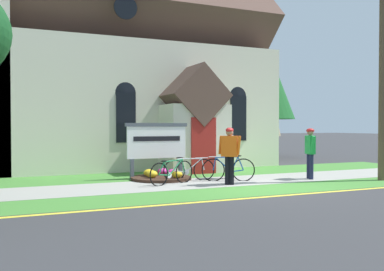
# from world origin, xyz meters

# --- Properties ---
(ground) EXTENTS (140.00, 140.00, 0.00)m
(ground) POSITION_xyz_m (0.00, 4.00, 0.00)
(ground) COLOR #333335
(sidewalk_slab) EXTENTS (32.00, 2.31, 0.01)m
(sidewalk_slab) POSITION_xyz_m (-2.55, 1.60, 0.01)
(sidewalk_slab) COLOR #99968E
(sidewalk_slab) RESTS_ON ground
(grass_verge) EXTENTS (32.00, 1.76, 0.01)m
(grass_verge) POSITION_xyz_m (-2.55, -0.44, 0.00)
(grass_verge) COLOR #427F33
(grass_verge) RESTS_ON ground
(church_lawn) EXTENTS (24.00, 2.72, 0.01)m
(church_lawn) POSITION_xyz_m (-2.55, 4.11, 0.00)
(church_lawn) COLOR #427F33
(church_lawn) RESTS_ON ground
(curb_paint_stripe) EXTENTS (28.00, 0.16, 0.01)m
(curb_paint_stripe) POSITION_xyz_m (-2.55, -1.47, 0.00)
(curb_paint_stripe) COLOR yellow
(curb_paint_stripe) RESTS_ON ground
(church_building) EXTENTS (14.53, 10.66, 12.98)m
(church_building) POSITION_xyz_m (-3.00, 9.59, 4.73)
(church_building) COLOR beige
(church_building) RESTS_ON ground
(church_sign) EXTENTS (2.21, 0.14, 1.88)m
(church_sign) POSITION_xyz_m (-2.06, 3.29, 1.23)
(church_sign) COLOR #474C56
(church_sign) RESTS_ON ground
(flower_bed) EXTENTS (2.01, 2.01, 0.34)m
(flower_bed) POSITION_xyz_m (-2.04, 2.86, 0.10)
(flower_bed) COLOR #382319
(flower_bed) RESTS_ON ground
(bicycle_blue) EXTENTS (1.62, 0.68, 0.86)m
(bicycle_blue) POSITION_xyz_m (-0.18, 1.64, 0.39)
(bicycle_blue) COLOR black
(bicycle_blue) RESTS_ON ground
(bicycle_black) EXTENTS (1.72, 0.25, 0.80)m
(bicycle_black) POSITION_xyz_m (-1.33, 2.20, 0.37)
(bicycle_black) COLOR black
(bicycle_black) RESTS_ON ground
(bicycle_yellow) EXTENTS (1.65, 0.70, 0.80)m
(bicycle_yellow) POSITION_xyz_m (-2.15, 1.63, 0.37)
(bicycle_yellow) COLOR black
(bicycle_yellow) RESTS_ON ground
(cyclist_in_green_jersey) EXTENTS (0.35, 0.71, 1.71)m
(cyclist_in_green_jersey) POSITION_xyz_m (2.56, 0.99, 1.00)
(cyclist_in_green_jersey) COLOR #191E38
(cyclist_in_green_jersey) RESTS_ON ground
(cyclist_in_blue_jersey) EXTENTS (0.49, 0.64, 1.74)m
(cyclist_in_blue_jersey) POSITION_xyz_m (-0.59, 0.83, 1.03)
(cyclist_in_blue_jersey) COLOR black
(cyclist_in_blue_jersey) RESTS_ON ground
(cyclist_in_orange_jersey) EXTENTS (0.29, 0.74, 1.59)m
(cyclist_in_orange_jersey) POSITION_xyz_m (0.17, 2.17, 0.92)
(cyclist_in_orange_jersey) COLOR #191E38
(cyclist_in_orange_jersey) RESTS_ON ground
(utility_pole) EXTENTS (3.12, 0.28, 8.51)m
(utility_pole) POSITION_xyz_m (4.44, -0.18, 4.72)
(utility_pole) COLOR brown
(utility_pole) RESTS_ON ground
(roadside_conifer) EXTENTS (4.35, 4.35, 7.92)m
(roadside_conifer) POSITION_xyz_m (6.34, 10.36, 5.04)
(roadside_conifer) COLOR #4C3823
(roadside_conifer) RESTS_ON ground
(distant_hill) EXTENTS (76.95, 41.29, 18.76)m
(distant_hill) POSITION_xyz_m (1.94, 59.61, 0.00)
(distant_hill) COLOR #847A5B
(distant_hill) RESTS_ON ground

